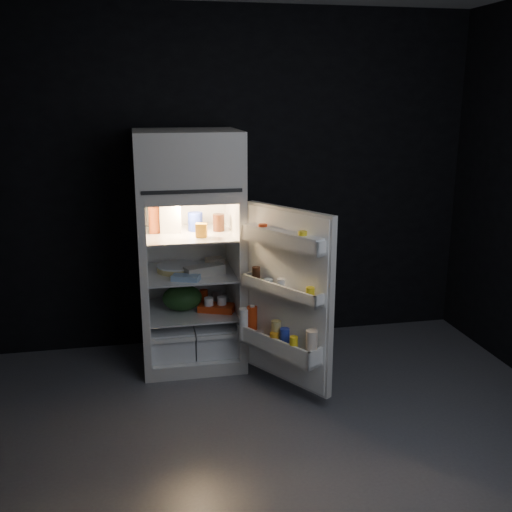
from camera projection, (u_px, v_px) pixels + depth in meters
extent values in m
cube|color=#58585D|center=(277.00, 444.00, 3.58)|extent=(4.00, 3.40, 0.00)
cube|color=black|center=(230.00, 181.00, 4.84)|extent=(4.00, 0.00, 2.70)
cube|color=black|center=(427.00, 350.00, 1.62)|extent=(4.00, 0.00, 2.70)
cube|color=silver|center=(193.00, 353.00, 4.73)|extent=(0.76, 0.70, 0.10)
cube|color=silver|center=(143.00, 277.00, 4.49)|extent=(0.05, 0.70, 1.20)
cube|color=silver|center=(236.00, 272.00, 4.63)|extent=(0.05, 0.70, 1.20)
cube|color=white|center=(187.00, 263.00, 4.86)|extent=(0.66, 0.05, 1.20)
cube|color=silver|center=(188.00, 192.00, 4.39)|extent=(0.76, 0.70, 0.06)
cube|color=silver|center=(187.00, 159.00, 4.33)|extent=(0.76, 0.70, 0.42)
cube|color=black|center=(192.00, 192.00, 4.04)|extent=(0.68, 0.01, 0.02)
cube|color=white|center=(147.00, 278.00, 4.47)|extent=(0.01, 0.65, 1.20)
cube|color=white|center=(233.00, 273.00, 4.60)|extent=(0.01, 0.65, 1.20)
cube|color=white|center=(188.00, 197.00, 4.38)|extent=(0.66, 0.65, 0.01)
cube|color=white|center=(193.00, 348.00, 4.69)|extent=(0.66, 0.65, 0.01)
cube|color=white|center=(189.00, 234.00, 4.45)|extent=(0.65, 0.63, 0.01)
cube|color=white|center=(191.00, 273.00, 4.53)|extent=(0.65, 0.63, 0.01)
cube|color=white|center=(192.00, 310.00, 4.61)|extent=(0.65, 0.63, 0.01)
cube|color=white|center=(171.00, 335.00, 4.65)|extent=(0.32, 0.59, 0.22)
cube|color=white|center=(213.00, 332.00, 4.71)|extent=(0.32, 0.59, 0.22)
cube|color=white|center=(173.00, 340.00, 4.31)|extent=(0.32, 0.02, 0.03)
cube|color=white|center=(219.00, 337.00, 4.38)|extent=(0.32, 0.02, 0.03)
cube|color=#FFE5B2|center=(189.00, 201.00, 4.34)|extent=(0.14, 0.14, 0.02)
cube|color=silver|center=(288.00, 297.00, 4.05)|extent=(0.44, 0.67, 1.22)
cube|color=white|center=(286.00, 298.00, 4.03)|extent=(0.38, 0.61, 1.18)
cube|color=white|center=(282.00, 246.00, 3.91)|extent=(0.44, 0.63, 0.02)
cube|color=white|center=(278.00, 241.00, 3.87)|extent=(0.38, 0.59, 0.10)
cube|color=white|center=(320.00, 249.00, 3.66)|extent=(0.09, 0.06, 0.10)
cube|color=white|center=(248.00, 232.00, 4.13)|extent=(0.09, 0.06, 0.10)
cube|color=white|center=(281.00, 294.00, 3.99)|extent=(0.44, 0.63, 0.02)
cube|color=white|center=(277.00, 291.00, 3.95)|extent=(0.38, 0.59, 0.09)
cube|color=white|center=(318.00, 302.00, 3.75)|extent=(0.10, 0.07, 0.09)
cube|color=white|center=(247.00, 279.00, 4.21)|extent=(0.10, 0.07, 0.09)
cube|color=white|center=(278.00, 351.00, 4.08)|extent=(0.48, 0.65, 0.02)
cube|color=white|center=(272.00, 346.00, 4.03)|extent=(0.38, 0.59, 0.13)
cube|color=white|center=(315.00, 359.00, 3.84)|extent=(0.13, 0.09, 0.13)
cube|color=white|center=(246.00, 331.00, 4.30)|extent=(0.13, 0.09, 0.13)
cube|color=white|center=(282.00, 232.00, 3.88)|extent=(0.42, 0.61, 0.02)
cylinder|color=yellow|center=(302.00, 240.00, 3.76)|extent=(0.08, 0.08, 0.12)
cylinder|color=silver|center=(286.00, 239.00, 3.86)|extent=(0.08, 0.08, 0.09)
cylinder|color=red|center=(263.00, 232.00, 4.02)|extent=(0.08, 0.08, 0.11)
cylinder|color=yellow|center=(310.00, 295.00, 3.79)|extent=(0.08, 0.08, 0.10)
cylinder|color=silver|center=(281.00, 286.00, 3.97)|extent=(0.08, 0.08, 0.10)
cylinder|color=#7B9CBF|center=(268.00, 284.00, 4.06)|extent=(0.08, 0.08, 0.07)
cylinder|color=black|center=(256.00, 276.00, 4.14)|extent=(0.08, 0.08, 0.13)
cylinder|color=beige|center=(312.00, 347.00, 3.84)|extent=(0.10, 0.10, 0.23)
cylinder|color=#1D30A2|center=(285.00, 341.00, 4.01)|extent=(0.09, 0.09, 0.17)
cylinder|color=tan|center=(276.00, 335.00, 4.07)|extent=(0.09, 0.09, 0.21)
cylinder|color=red|center=(252.00, 323.00, 4.23)|extent=(0.10, 0.10, 0.24)
cylinder|color=yellow|center=(294.00, 348.00, 3.90)|extent=(0.08, 0.08, 0.16)
cylinder|color=orange|center=(274.00, 342.00, 4.03)|extent=(0.08, 0.08, 0.14)
cylinder|color=silver|center=(260.00, 338.00, 4.14)|extent=(0.08, 0.08, 0.11)
cylinder|color=white|center=(244.00, 324.00, 4.23)|extent=(0.10, 0.10, 0.23)
cylinder|color=white|center=(252.00, 307.00, 4.20)|extent=(0.05, 0.05, 0.02)
cube|color=white|center=(170.00, 216.00, 4.47)|extent=(0.16, 0.16, 0.24)
cylinder|color=#1D30A2|center=(195.00, 222.00, 4.52)|extent=(0.14, 0.14, 0.14)
cylinder|color=black|center=(219.00, 223.00, 4.51)|extent=(0.11, 0.11, 0.13)
cylinder|color=#AA461B|center=(154.00, 218.00, 4.44)|extent=(0.08, 0.08, 0.22)
cube|color=orange|center=(201.00, 230.00, 4.32)|extent=(0.09, 0.08, 0.10)
cube|color=#9B978D|center=(204.00, 270.00, 4.45)|extent=(0.32, 0.20, 0.07)
cylinder|color=tan|center=(177.00, 269.00, 4.55)|extent=(0.39, 0.39, 0.04)
cube|color=#7B9CBF|center=(186.00, 278.00, 4.32)|extent=(0.22, 0.17, 0.04)
cube|color=beige|center=(215.00, 261.00, 4.73)|extent=(0.15, 0.14, 0.05)
ellipsoid|color=#193815|center=(182.00, 298.00, 4.57)|extent=(0.38, 0.36, 0.20)
cube|color=red|center=(217.00, 308.00, 4.57)|extent=(0.30, 0.23, 0.05)
cylinder|color=red|center=(204.00, 295.00, 4.79)|extent=(0.09, 0.09, 0.09)
cylinder|color=silver|center=(217.00, 296.00, 4.77)|extent=(0.10, 0.10, 0.09)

